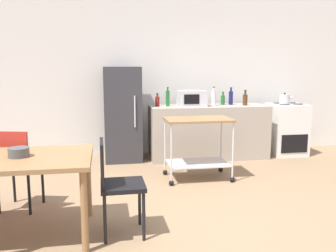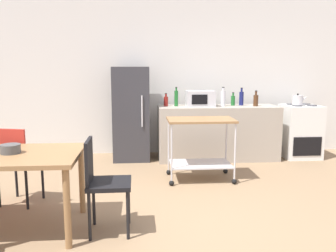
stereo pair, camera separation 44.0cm
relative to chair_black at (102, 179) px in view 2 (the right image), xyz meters
name	(u,v)px [view 2 (the right image)]	position (x,y,z in m)	size (l,w,h in m)	color
ground_plane	(182,226)	(0.76, 0.07, -0.52)	(12.00, 12.00, 0.00)	#8C7051
back_wall	(162,73)	(0.76, 3.27, 0.93)	(8.40, 0.12, 2.90)	silver
kitchen_counter	(217,133)	(1.66, 2.67, -0.07)	(2.00, 0.64, 0.90)	#A89E8E
chair_black	(102,179)	(0.00, 0.00, 0.00)	(0.40, 0.40, 0.89)	black
chair_red	(16,160)	(-1.02, 0.76, 0.00)	(0.49, 0.49, 0.89)	#B72D23
stove_oven	(300,131)	(3.11, 2.69, -0.07)	(0.60, 0.61, 0.92)	white
refrigerator	(131,114)	(0.21, 2.77, 0.26)	(0.60, 0.63, 1.55)	#333338
kitchen_cart	(201,139)	(1.18, 1.54, 0.05)	(0.91, 0.57, 0.85)	olive
bottle_hot_sauce	(166,101)	(0.79, 2.74, 0.47)	(0.07, 0.07, 0.22)	maroon
bottle_soy_sauce	(176,98)	(0.96, 2.72, 0.52)	(0.06, 0.06, 0.32)	#1E6628
microwave	(200,99)	(1.35, 2.66, 0.51)	(0.46, 0.35, 0.26)	silver
bottle_olive_oil	(223,98)	(1.74, 2.68, 0.51)	(0.08, 0.08, 0.32)	silver
bottle_sparkling_water	(233,100)	(1.93, 2.76, 0.47)	(0.07, 0.07, 0.22)	#1E6628
bottle_sesame_oil	(241,98)	(2.08, 2.77, 0.51)	(0.07, 0.07, 0.30)	navy
bottle_wine	(256,100)	(2.29, 2.63, 0.48)	(0.08, 0.08, 0.26)	#4C2D19
fruit_bowl	(11,149)	(-0.84, 0.11, 0.27)	(0.18, 0.18, 0.08)	#4C4C4C
kettle	(298,100)	(2.99, 2.59, 0.48)	(0.24, 0.17, 0.19)	silver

